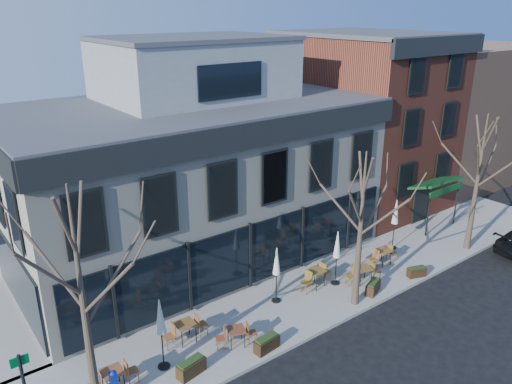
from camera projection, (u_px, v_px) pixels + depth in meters
ground at (249, 290)px, 23.58m from camera, size 120.00×120.00×0.00m
sidewalk_front at (330, 286)px, 23.79m from camera, size 33.50×4.70×0.15m
corner_building at (192, 169)px, 25.76m from camera, size 18.39×10.39×11.10m
red_brick_building at (363, 120)px, 32.70m from camera, size 8.20×11.78×11.18m
bg_building at (438, 109)px, 39.35m from camera, size 12.00×12.00×10.00m
tree_corner at (84, 304)px, 14.90m from camera, size 3.93×3.98×7.92m
tree_mid at (361, 229)px, 21.05m from camera, size 3.50×3.55×7.04m
tree_right at (477, 182)px, 26.07m from camera, size 3.72×3.77×7.48m
cafe_set_0 at (113, 378)px, 17.10m from camera, size 1.82×0.76×0.95m
cafe_set_1 at (185, 330)px, 19.61m from camera, size 1.91×0.79×1.00m
cafe_set_2 at (236, 335)px, 19.40m from camera, size 1.71×1.00×0.89m
cafe_set_3 at (316, 276)px, 23.48m from camera, size 1.99×0.87×1.02m
cafe_set_4 at (363, 273)px, 23.83m from camera, size 1.90×1.01×0.97m
cafe_set_5 at (383, 255)px, 25.52m from camera, size 1.87×0.78×0.98m
umbrella_0 at (160, 320)px, 17.64m from camera, size 0.46×0.46×2.87m
umbrella_2 at (277, 264)px, 21.81m from camera, size 0.43×0.43×2.66m
umbrella_3 at (337, 247)px, 23.22m from camera, size 0.44×0.44×2.73m
umbrella_4 at (396, 214)px, 26.70m from camera, size 0.45×0.45×2.84m
planter_0 at (191, 367)px, 17.88m from camera, size 1.16×0.63×0.61m
planter_1 at (267, 343)px, 19.17m from camera, size 1.09×0.53×0.59m
planter_2 at (373, 287)px, 23.05m from camera, size 1.10×0.76×0.57m
planter_3 at (417, 272)px, 24.43m from camera, size 1.00×0.66×0.52m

